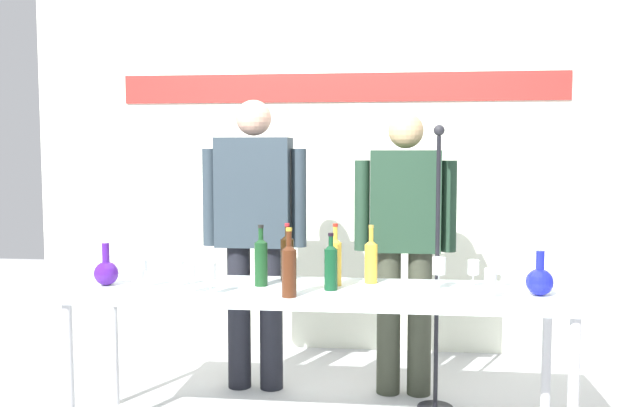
# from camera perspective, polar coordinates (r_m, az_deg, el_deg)

# --- Properties ---
(back_wall) EXTENTS (4.53, 0.11, 3.00)m
(back_wall) POSITION_cam_1_polar(r_m,az_deg,el_deg) (4.78, 1.82, 5.27)
(back_wall) COLOR white
(back_wall) RESTS_ON ground
(display_table) EXTENTS (2.50, 0.62, 0.75)m
(display_table) POSITION_cam_1_polar(r_m,az_deg,el_deg) (3.36, -0.29, -8.36)
(display_table) COLOR silver
(display_table) RESTS_ON ground
(decanter_blue_left) EXTENTS (0.12, 0.12, 0.22)m
(decanter_blue_left) POSITION_cam_1_polar(r_m,az_deg,el_deg) (3.60, -17.98, -5.64)
(decanter_blue_left) COLOR #47198B
(decanter_blue_left) RESTS_ON display_table
(decanter_blue_right) EXTENTS (0.13, 0.13, 0.22)m
(decanter_blue_right) POSITION_cam_1_polar(r_m,az_deg,el_deg) (3.35, 18.44, -6.34)
(decanter_blue_right) COLOR #1920BA
(decanter_blue_right) RESTS_ON display_table
(presenter_left) EXTENTS (0.63, 0.22, 1.74)m
(presenter_left) POSITION_cam_1_polar(r_m,az_deg,el_deg) (3.98, -5.69, -1.76)
(presenter_left) COLOR black
(presenter_left) RESTS_ON ground
(presenter_right) EXTENTS (0.59, 0.22, 1.66)m
(presenter_right) POSITION_cam_1_polar(r_m,az_deg,el_deg) (3.90, 7.34, -2.77)
(presenter_right) COLOR #35392C
(presenter_right) RESTS_ON ground
(wine_bottle_0) EXTENTS (0.07, 0.07, 0.31)m
(wine_bottle_0) POSITION_cam_1_polar(r_m,az_deg,el_deg) (3.48, 4.43, -4.85)
(wine_bottle_0) COLOR gold
(wine_bottle_0) RESTS_ON display_table
(wine_bottle_1) EXTENTS (0.07, 0.07, 0.33)m
(wine_bottle_1) POSITION_cam_1_polar(r_m,az_deg,el_deg) (3.14, -2.69, -5.63)
(wine_bottle_1) COLOR #4B2412
(wine_bottle_1) RESTS_ON display_table
(wine_bottle_2) EXTENTS (0.07, 0.07, 0.31)m
(wine_bottle_2) POSITION_cam_1_polar(r_m,az_deg,el_deg) (3.56, -2.85, -4.53)
(wine_bottle_2) COLOR black
(wine_bottle_2) RESTS_ON display_table
(wine_bottle_3) EXTENTS (0.06, 0.06, 0.32)m
(wine_bottle_3) POSITION_cam_1_polar(r_m,az_deg,el_deg) (3.41, 1.33, -4.89)
(wine_bottle_3) COLOR gold
(wine_bottle_3) RESTS_ON display_table
(wine_bottle_4) EXTENTS (0.07, 0.07, 0.32)m
(wine_bottle_4) POSITION_cam_1_polar(r_m,az_deg,el_deg) (3.41, -5.12, -4.88)
(wine_bottle_4) COLOR #163F1D
(wine_bottle_4) RESTS_ON display_table
(wine_bottle_5) EXTENTS (0.07, 0.07, 0.29)m
(wine_bottle_5) POSITION_cam_1_polar(r_m,az_deg,el_deg) (3.30, 0.95, -5.38)
(wine_bottle_5) COLOR #0F4022
(wine_bottle_5) RESTS_ON display_table
(wine_glass_left_0) EXTENTS (0.07, 0.07, 0.15)m
(wine_glass_left_0) POSITION_cam_1_polar(r_m,az_deg,el_deg) (3.47, -15.25, -5.30)
(wine_glass_left_0) COLOR white
(wine_glass_left_0) RESTS_ON display_table
(wine_glass_left_1) EXTENTS (0.07, 0.07, 0.13)m
(wine_glass_left_1) POSITION_cam_1_polar(r_m,az_deg,el_deg) (3.46, -12.21, -5.47)
(wine_glass_left_1) COLOR white
(wine_glass_left_1) RESTS_ON display_table
(wine_glass_left_2) EXTENTS (0.06, 0.06, 0.16)m
(wine_glass_left_2) POSITION_cam_1_polar(r_m,az_deg,el_deg) (3.24, -9.46, -5.85)
(wine_glass_left_2) COLOR white
(wine_glass_left_2) RESTS_ON display_table
(wine_glass_left_3) EXTENTS (0.07, 0.07, 0.14)m
(wine_glass_left_3) POSITION_cam_1_polar(r_m,az_deg,el_deg) (3.29, -11.29, -5.87)
(wine_glass_left_3) COLOR white
(wine_glass_left_3) RESTS_ON display_table
(wine_glass_left_4) EXTENTS (0.06, 0.06, 0.13)m
(wine_glass_left_4) POSITION_cam_1_polar(r_m,az_deg,el_deg) (3.29, -15.43, -6.12)
(wine_glass_left_4) COLOR white
(wine_glass_left_4) RESTS_ON display_table
(wine_glass_right_0) EXTENTS (0.06, 0.06, 0.14)m
(wine_glass_right_0) POSITION_cam_1_polar(r_m,az_deg,el_deg) (3.44, 13.10, -5.46)
(wine_glass_right_0) COLOR white
(wine_glass_right_0) RESTS_ON display_table
(wine_glass_right_1) EXTENTS (0.07, 0.07, 0.16)m
(wine_glass_right_1) POSITION_cam_1_polar(r_m,az_deg,el_deg) (3.37, 10.23, -5.37)
(wine_glass_right_1) COLOR white
(wine_glass_right_1) RESTS_ON display_table
(wine_glass_right_2) EXTENTS (0.06, 0.06, 0.15)m
(wine_glass_right_2) POSITION_cam_1_polar(r_m,az_deg,el_deg) (3.19, 14.49, -6.19)
(wine_glass_right_2) COLOR white
(wine_glass_right_2) RESTS_ON display_table
(wine_glass_right_3) EXTENTS (0.06, 0.06, 0.15)m
(wine_glass_right_3) POSITION_cam_1_polar(r_m,az_deg,el_deg) (3.49, 15.43, -5.30)
(wine_glass_right_3) COLOR white
(wine_glass_right_3) RESTS_ON display_table
(microphone_stand) EXTENTS (0.20, 0.20, 1.58)m
(microphone_stand) POSITION_cam_1_polar(r_m,az_deg,el_deg) (3.74, 10.03, -9.55)
(microphone_stand) COLOR black
(microphone_stand) RESTS_ON ground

